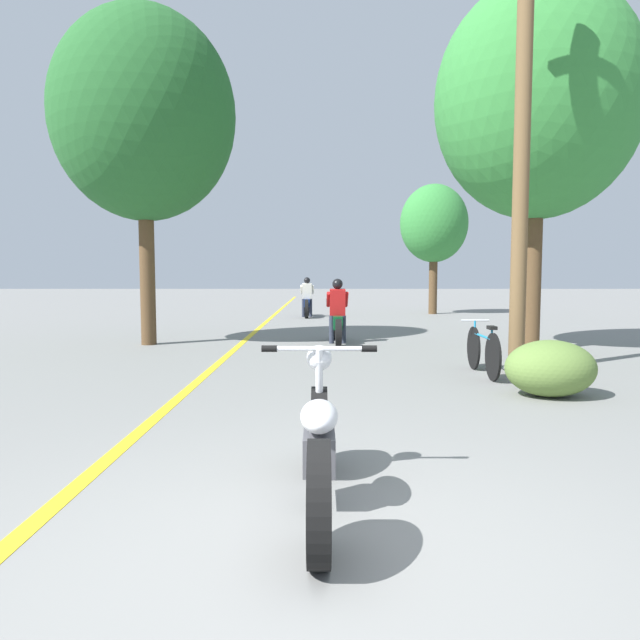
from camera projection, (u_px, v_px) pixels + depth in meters
ground_plane at (317, 557)px, 3.02m from camera, size 120.00×120.00×0.00m
lane_stripe_center at (259, 330)px, 15.62m from camera, size 0.14×48.00×0.01m
utility_pole at (524, 135)px, 8.50m from camera, size 1.10×0.24×6.98m
roadside_tree_right_near at (540, 101)px, 10.93m from camera, size 3.94×3.55×7.11m
roadside_tree_right_far at (436, 224)px, 21.80m from camera, size 2.59×2.33×4.97m
roadside_tree_left at (145, 116)px, 11.94m from camera, size 3.83×3.45×7.05m
roadside_bush at (552, 368)px, 7.00m from camera, size 1.10×0.88×0.70m
motorcycle_foreground at (321, 444)px, 3.66m from camera, size 0.83×2.05×0.99m
motorcycle_rider_lead at (339, 319)px, 12.52m from camera, size 0.50×1.99×1.42m
motorcycle_rider_far at (309, 302)px, 20.47m from camera, size 0.50×2.07×1.42m
bicycle_parked at (484, 350)px, 8.54m from camera, size 0.44×1.70×0.80m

